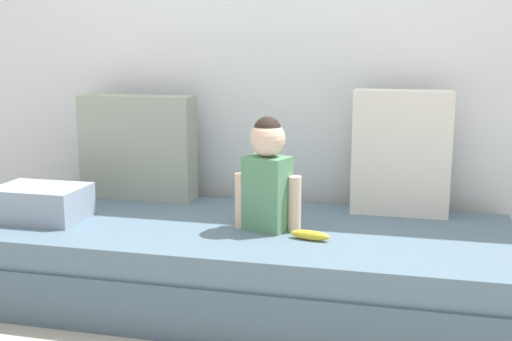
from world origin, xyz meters
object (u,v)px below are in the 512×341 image
at_px(couch, 243,263).
at_px(banana, 310,235).
at_px(throw_pillow_right, 401,153).
at_px(throw_pillow_left, 138,147).
at_px(folded_blanket, 41,203).
at_px(toddler, 267,173).

relative_size(couch, banana, 14.15).
distance_m(throw_pillow_right, banana, 0.68).
distance_m(throw_pillow_left, banana, 1.14).
bearing_deg(folded_blanket, throw_pillow_right, 17.43).
height_order(couch, throw_pillow_right, throw_pillow_right).
bearing_deg(folded_blanket, couch, 7.38).
xyz_separation_m(throw_pillow_left, throw_pillow_right, (1.32, 0.00, 0.02)).
xyz_separation_m(throw_pillow_right, folded_blanket, (-1.58, -0.50, -0.21)).
distance_m(throw_pillow_left, folded_blanket, 0.59).
height_order(couch, banana, banana).
bearing_deg(toddler, couch, 163.91).
relative_size(toddler, folded_blanket, 1.22).
xyz_separation_m(throw_pillow_left, banana, (0.98, -0.52, -0.25)).
height_order(throw_pillow_left, throw_pillow_right, throw_pillow_right).
bearing_deg(toddler, folded_blanket, -175.25).
bearing_deg(couch, throw_pillow_right, 29.74).
bearing_deg(throw_pillow_left, throw_pillow_right, 0.00).
distance_m(throw_pillow_right, toddler, 0.69).
bearing_deg(couch, throw_pillow_left, 150.26).
bearing_deg(throw_pillow_left, banana, -27.86).
xyz_separation_m(throw_pillow_left, toddler, (0.78, -0.41, -0.02)).
bearing_deg(banana, folded_blanket, 179.05).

